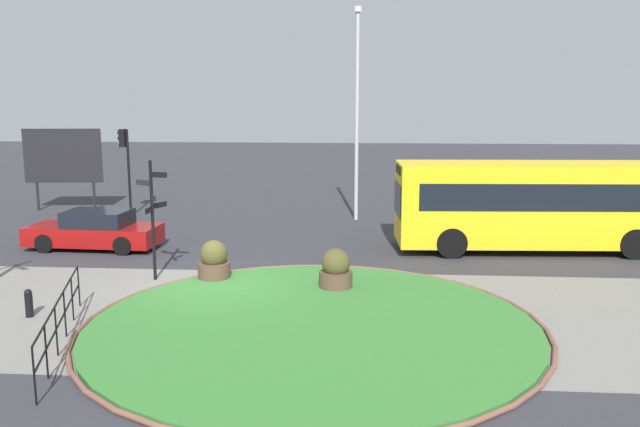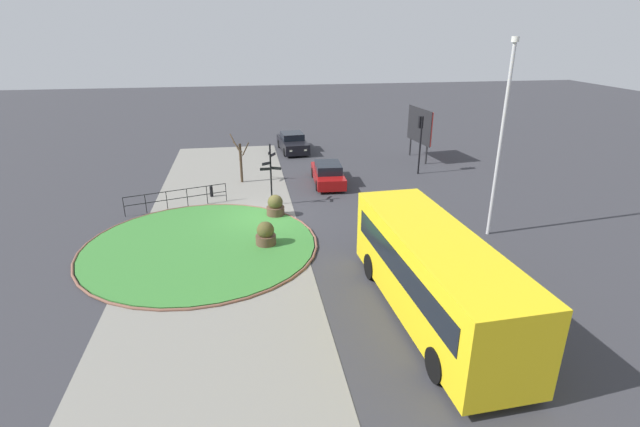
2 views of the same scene
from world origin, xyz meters
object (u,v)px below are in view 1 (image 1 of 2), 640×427
lamppost_tall (357,109)px  planter_kerbside (336,271)px  bollard_foreground (29,303)px  car_near_lane (95,231)px  planter_near_signpost (214,262)px  signpost_directional (153,212)px  traffic_light_near (125,153)px  billboard_left (63,157)px  bus_yellow (534,204)px

lamppost_tall → planter_kerbside: size_ratio=7.62×
bollard_foreground → car_near_lane: 7.26m
lamppost_tall → planter_near_signpost: 11.39m
car_near_lane → planter_kerbside: car_near_lane is taller
signpost_directional → lamppost_tall: (5.56, 9.94, 2.73)m
signpost_directional → lamppost_tall: lamppost_tall is taller
traffic_light_near → lamppost_tall: (10.17, -0.19, 1.92)m
bollard_foreground → billboard_left: (-6.07, 14.74, 2.12)m
lamppost_tall → planter_near_signpost: bearing=-111.4°
bollard_foreground → bus_yellow: size_ratio=0.07×
bus_yellow → planter_kerbside: size_ratio=8.06×
traffic_light_near → signpost_directional: bearing=114.0°
signpost_directional → traffic_light_near: traffic_light_near is taller
signpost_directional → planter_kerbside: 5.44m
car_near_lane → billboard_left: billboard_left is taller
billboard_left → planter_kerbside: billboard_left is taller
car_near_lane → planter_near_signpost: size_ratio=3.87×
signpost_directional → traffic_light_near: (-4.61, 10.13, 0.82)m
traffic_light_near → planter_kerbside: traffic_light_near is taller
traffic_light_near → billboard_left: traffic_light_near is taller
lamppost_tall → planter_kerbside: 11.36m
bus_yellow → planter_near_signpost: (-9.99, -4.54, -1.08)m
bus_yellow → lamppost_tall: lamppost_tall is taller
traffic_light_near → lamppost_tall: lamppost_tall is taller
car_near_lane → planter_kerbside: bearing=156.0°
car_near_lane → traffic_light_near: bearing=-76.0°
bollard_foreground → traffic_light_near: (-2.66, 13.50, 2.45)m
bus_yellow → planter_near_signpost: 11.03m
signpost_directional → planter_kerbside: signpost_directional is taller
planter_near_signpost → signpost_directional: bearing=-177.2°
lamppost_tall → traffic_light_near: bearing=178.9°
signpost_directional → lamppost_tall: 11.71m
billboard_left → planter_kerbside: 17.95m
car_near_lane → billboard_left: (-4.66, 7.62, 1.85)m
car_near_lane → traffic_light_near: traffic_light_near is taller
bus_yellow → planter_near_signpost: size_ratio=7.94×
car_near_lane → traffic_light_near: 6.85m
billboard_left → lamppost_tall: bearing=-12.6°
lamppost_tall → bus_yellow: bearing=-40.9°
planter_near_signpost → planter_kerbside: (3.51, -0.69, -0.01)m
car_near_lane → planter_kerbside: (8.56, -4.36, -0.10)m
bollard_foreground → billboard_left: bearing=112.4°
signpost_directional → billboard_left: size_ratio=0.91×
billboard_left → car_near_lane: bearing=-65.1°
bus_yellow → car_near_lane: 15.10m
bus_yellow → lamppost_tall: bearing=-43.9°
bollard_foreground → lamppost_tall: size_ratio=0.08×
lamppost_tall → bollard_foreground: bearing=-119.4°
billboard_left → planter_near_signpost: (9.71, -11.29, -1.94)m
bollard_foreground → lamppost_tall: 15.89m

